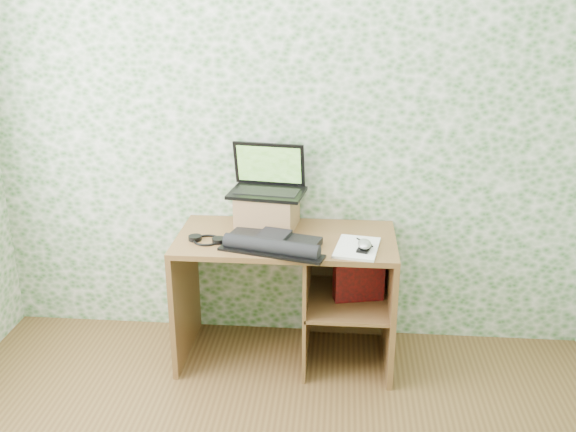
# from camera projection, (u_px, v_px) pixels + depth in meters

# --- Properties ---
(wall_back) EXTENTS (3.50, 0.00, 3.50)m
(wall_back) POSITION_uv_depth(u_px,v_px,m) (291.00, 126.00, 3.61)
(wall_back) COLOR silver
(wall_back) RESTS_ON ground
(desk) EXTENTS (1.20, 0.60, 0.75)m
(desk) POSITION_uv_depth(u_px,v_px,m) (300.00, 279.00, 3.63)
(desk) COLOR brown
(desk) RESTS_ON floor
(riser) EXTENTS (0.36, 0.31, 0.19)m
(riser) POSITION_uv_depth(u_px,v_px,m) (267.00, 211.00, 3.62)
(riser) COLOR olive
(riser) RESTS_ON desk
(laptop) EXTENTS (0.44, 0.34, 0.27)m
(laptop) POSITION_uv_depth(u_px,v_px,m) (268.00, 181.00, 3.61)
(laptop) COLOR black
(laptop) RESTS_ON riser
(keyboard) EXTENTS (0.57, 0.41, 0.08)m
(keyboard) POSITION_uv_depth(u_px,v_px,m) (273.00, 243.00, 3.36)
(keyboard) COLOR black
(keyboard) RESTS_ON desk
(headphones) EXTENTS (0.21, 0.17, 0.03)m
(headphones) POSITION_uv_depth(u_px,v_px,m) (207.00, 240.00, 3.45)
(headphones) COLOR black
(headphones) RESTS_ON desk
(notepad) EXTENTS (0.26, 0.34, 0.01)m
(notepad) POSITION_uv_depth(u_px,v_px,m) (357.00, 248.00, 3.35)
(notepad) COLOR white
(notepad) RESTS_ON desk
(mouse) EXTENTS (0.10, 0.13, 0.04)m
(mouse) POSITION_uv_depth(u_px,v_px,m) (364.00, 246.00, 3.30)
(mouse) COLOR #BBBBBD
(mouse) RESTS_ON notepad
(pen) EXTENTS (0.09, 0.11, 0.01)m
(pen) POSITION_uv_depth(u_px,v_px,m) (365.00, 242.00, 3.39)
(pen) COLOR black
(pen) RESTS_ON notepad
(red_box) EXTENTS (0.29, 0.15, 0.33)m
(red_box) POSITION_uv_depth(u_px,v_px,m) (359.00, 272.00, 3.55)
(red_box) COLOR maroon
(red_box) RESTS_ON desk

